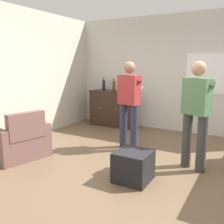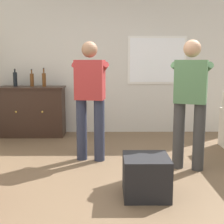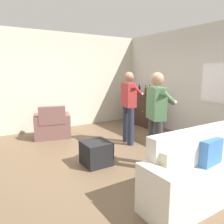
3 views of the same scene
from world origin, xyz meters
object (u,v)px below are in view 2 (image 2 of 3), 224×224
at_px(bottle_wine_green, 44,79).
at_px(person_standing_left, 90,95).
at_px(person_standing_right, 190,99).
at_px(ottoman, 146,176).
at_px(bottle_spirits_clear, 32,80).
at_px(sideboard_cabinet, 32,111).
at_px(bottle_liquor_amber, 15,79).

relative_size(bottle_wine_green, person_standing_left, 0.21).
relative_size(bottle_wine_green, person_standing_right, 0.21).
height_order(ottoman, person_standing_left, person_standing_left).
xyz_separation_m(bottle_wine_green, bottle_spirits_clear, (-0.24, 0.04, -0.01)).
xyz_separation_m(sideboard_cabinet, bottle_wine_green, (0.24, 0.01, 0.60)).
distance_m(sideboard_cabinet, person_standing_left, 1.94).
relative_size(sideboard_cabinet, bottle_liquor_amber, 3.74).
bearing_deg(bottle_wine_green, sideboard_cabinet, -177.37).
height_order(person_standing_left, person_standing_right, same).
height_order(bottle_liquor_amber, person_standing_left, person_standing_left).
bearing_deg(sideboard_cabinet, ottoman, -55.40).
bearing_deg(person_standing_right, bottle_liquor_amber, 146.08).
height_order(bottle_spirits_clear, person_standing_left, person_standing_left).
bearing_deg(person_standing_right, ottoman, -127.88).
bearing_deg(person_standing_left, bottle_spirits_clear, 128.09).
bearing_deg(bottle_liquor_amber, bottle_wine_green, -4.61).
relative_size(bottle_spirits_clear, person_standing_left, 0.19).
relative_size(bottle_liquor_amber, bottle_spirits_clear, 1.02).
height_order(sideboard_cabinet, bottle_wine_green, bottle_wine_green).
bearing_deg(person_standing_left, bottle_wine_green, 122.90).
distance_m(ottoman, person_standing_right, 1.29).
bearing_deg(sideboard_cabinet, bottle_wine_green, 2.63).
bearing_deg(person_standing_left, ottoman, -61.69).
height_order(bottle_wine_green, bottle_liquor_amber, bottle_wine_green).
relative_size(sideboard_cabinet, bottle_spirits_clear, 3.82).
relative_size(bottle_wine_green, ottoman, 0.72).
bearing_deg(ottoman, person_standing_left, 118.31).
relative_size(bottle_wine_green, bottle_spirits_clear, 1.07).
bearing_deg(bottle_wine_green, bottle_spirits_clear, 169.29).
bearing_deg(person_standing_right, person_standing_left, 163.91).
relative_size(bottle_spirits_clear, person_standing_right, 0.19).
bearing_deg(person_standing_right, bottle_spirits_clear, 142.88).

